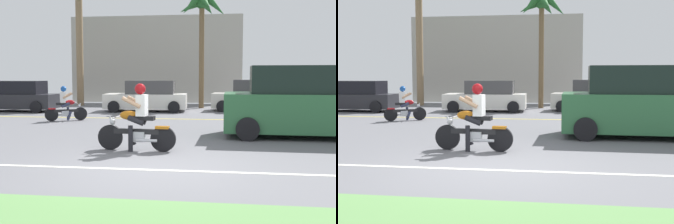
{
  "view_description": "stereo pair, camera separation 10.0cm",
  "coord_description": "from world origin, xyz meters",
  "views": [
    {
      "loc": [
        1.31,
        -7.7,
        1.76
      ],
      "look_at": [
        -0.36,
        4.15,
        0.71
      ],
      "focal_mm": 44.66,
      "sensor_mm": 36.0,
      "label": 1
    },
    {
      "loc": [
        1.41,
        -7.68,
        1.76
      ],
      "look_at": [
        -0.36,
        4.15,
        0.71
      ],
      "focal_mm": 44.66,
      "sensor_mm": 36.0,
      "label": 2
    }
  ],
  "objects": [
    {
      "name": "ground",
      "position": [
        0.0,
        3.0,
        -0.02
      ],
      "size": [
        56.0,
        30.0,
        0.04
      ],
      "primitive_type": "cube",
      "color": "slate"
    },
    {
      "name": "lane_line_near",
      "position": [
        0.0,
        -0.15,
        0.0
      ],
      "size": [
        50.4,
        0.12,
        0.01
      ],
      "primitive_type": "cube",
      "color": "silver",
      "rests_on": "ground"
    },
    {
      "name": "lane_line_far",
      "position": [
        0.0,
        8.96,
        0.0
      ],
      "size": [
        50.4,
        0.12,
        0.01
      ],
      "primitive_type": "cube",
      "color": "yellow",
      "rests_on": "ground"
    },
    {
      "name": "motorcyclist",
      "position": [
        -0.76,
        1.78,
        0.67
      ],
      "size": [
        1.89,
        0.62,
        1.58
      ],
      "color": "black",
      "rests_on": "ground"
    },
    {
      "name": "suv_nearby",
      "position": [
        3.59,
        4.58,
        0.98
      ],
      "size": [
        4.82,
        2.27,
        2.03
      ],
      "color": "#2D663D",
      "rests_on": "ground"
    },
    {
      "name": "parked_car_0",
      "position": [
        -9.03,
        11.55,
        0.7
      ],
      "size": [
        4.3,
        1.82,
        1.49
      ],
      "color": "#232328",
      "rests_on": "ground"
    },
    {
      "name": "parked_car_1",
      "position": [
        -2.55,
        12.43,
        0.7
      ],
      "size": [
        4.06,
        2.12,
        1.5
      ],
      "color": "white",
      "rests_on": "ground"
    },
    {
      "name": "parked_car_2",
      "position": [
        2.62,
        13.25,
        0.72
      ],
      "size": [
        4.0,
        2.18,
        1.54
      ],
      "color": "beige",
      "rests_on": "ground"
    },
    {
      "name": "palm_tree_2",
      "position": [
        -0.05,
        14.81,
        5.08
      ],
      "size": [
        2.8,
        2.89,
        6.16
      ],
      "color": "brown",
      "rests_on": "ground"
    },
    {
      "name": "motorcyclist_distant",
      "position": [
        -4.88,
        7.73,
        0.57
      ],
      "size": [
        1.45,
        0.85,
        1.35
      ],
      "color": "black",
      "rests_on": "ground"
    },
    {
      "name": "building_far",
      "position": [
        -3.33,
        21.0,
        2.79
      ],
      "size": [
        11.17,
        4.0,
        5.58
      ],
      "primitive_type": "cube",
      "color": "#A8A399",
      "rests_on": "ground"
    }
  ]
}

